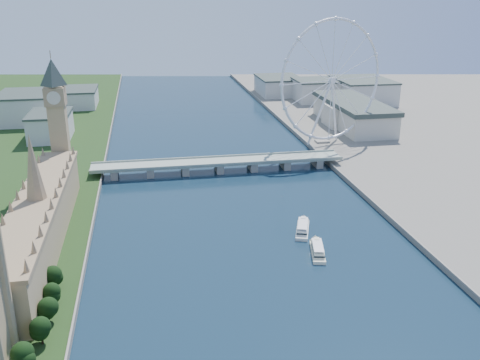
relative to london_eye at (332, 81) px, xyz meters
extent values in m
cube|color=tan|center=(-247.98, -185.08, -50.52)|extent=(24.00, 200.00, 28.00)
cone|color=#937A59|center=(-247.98, -185.08, -14.52)|extent=(12.00, 12.00, 40.00)
cube|color=tan|center=(-247.98, -77.08, -24.52)|extent=(13.00, 13.00, 80.00)
cube|color=#937A59|center=(-247.98, -77.08, 7.48)|extent=(15.00, 15.00, 14.00)
pyramid|color=#2D3833|center=(-247.98, -77.08, 35.48)|extent=(20.02, 20.02, 20.00)
cube|color=gray|center=(-119.98, -55.08, -59.02)|extent=(220.00, 22.00, 2.00)
cube|color=gray|center=(-209.98, -55.08, -63.77)|extent=(6.00, 20.00, 7.50)
cube|color=gray|center=(-179.98, -55.08, -63.77)|extent=(6.00, 20.00, 7.50)
cube|color=gray|center=(-149.98, -55.08, -63.77)|extent=(6.00, 20.00, 7.50)
cube|color=gray|center=(-119.98, -55.08, -63.77)|extent=(6.00, 20.00, 7.50)
cube|color=gray|center=(-89.98, -55.08, -63.77)|extent=(6.00, 20.00, 7.50)
cube|color=gray|center=(-59.98, -55.08, -63.77)|extent=(6.00, 20.00, 7.50)
cube|color=gray|center=(-29.98, -55.08, -63.77)|extent=(6.00, 20.00, 7.50)
torus|color=silver|center=(0.02, -0.08, 0.48)|extent=(113.60, 39.12, 118.60)
cylinder|color=silver|center=(0.02, -0.08, 0.48)|extent=(7.25, 6.61, 6.00)
cube|color=gray|center=(-2.98, 9.92, -63.52)|extent=(14.00, 10.00, 2.00)
cube|color=beige|center=(-279.98, 74.92, -51.52)|extent=(40.00, 60.00, 26.00)
cube|color=beige|center=(-319.98, 164.92, -48.52)|extent=(60.00, 80.00, 32.00)
cube|color=beige|center=(-269.98, 244.92, -53.52)|extent=(50.00, 70.00, 22.00)
cube|color=beige|center=(60.02, 224.92, -50.52)|extent=(60.00, 60.00, 28.00)
cube|color=beige|center=(120.02, 204.92, -49.52)|extent=(70.00, 90.00, 30.00)
cube|color=beige|center=(20.02, 284.92, -52.52)|extent=(60.00, 80.00, 24.00)
camera|label=1|loc=(-181.28, -499.23, 82.84)|focal=40.00mm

